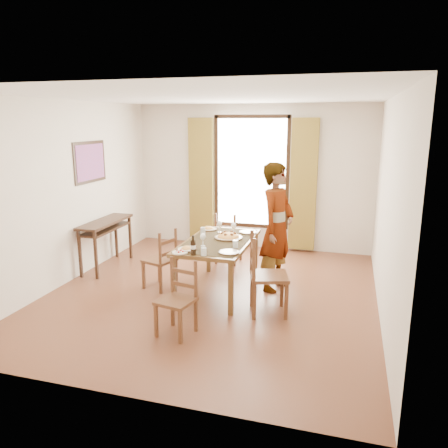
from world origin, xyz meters
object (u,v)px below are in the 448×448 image
(console_table, at_px, (106,227))
(man, at_px, (277,227))
(dining_table, at_px, (218,245))
(pasta_platter, at_px, (228,235))

(console_table, bearing_deg, man, -3.04)
(dining_table, height_order, man, man)
(dining_table, bearing_deg, man, 22.92)
(console_table, distance_m, dining_table, 2.14)
(pasta_platter, bearing_deg, dining_table, -130.98)
(dining_table, bearing_deg, pasta_platter, 49.02)
(console_table, relative_size, man, 0.65)
(pasta_platter, bearing_deg, console_table, 170.94)
(man, bearing_deg, dining_table, 130.70)
(console_table, height_order, pasta_platter, pasta_platter)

